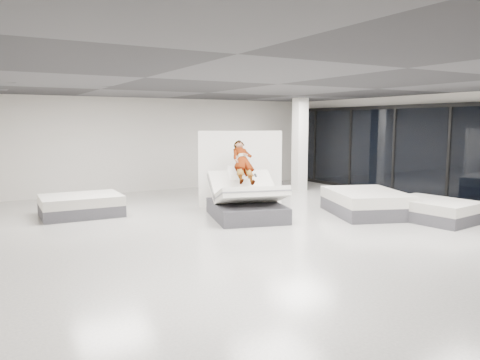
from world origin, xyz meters
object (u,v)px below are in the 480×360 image
(flat_bed_right_far, at_px, (366,203))
(flat_bed_right_near, at_px, (433,210))
(person, at_px, (243,168))
(divider_panel, at_px, (240,169))
(column, at_px, (300,145))
(flat_bed_left_far, at_px, (81,205))
(remote, at_px, (255,175))
(hero_bed, at_px, (246,202))

(flat_bed_right_far, height_order, flat_bed_right_near, flat_bed_right_far)
(person, height_order, flat_bed_right_near, person)
(divider_panel, height_order, column, column)
(person, relative_size, divider_panel, 0.66)
(person, relative_size, flat_bed_left_far, 0.78)
(flat_bed_left_far, bearing_deg, flat_bed_right_near, -33.74)
(remote, bearing_deg, person, 122.15)
(flat_bed_left_far, relative_size, column, 0.62)
(remote, height_order, column, column)
(flat_bed_right_near, bearing_deg, divider_panel, 127.63)
(hero_bed, xyz_separation_m, flat_bed_right_near, (3.78, -2.53, -0.16))
(remote, distance_m, flat_bed_left_far, 4.52)
(remote, distance_m, flat_bed_right_near, 4.40)
(person, distance_m, remote, 0.45)
(person, relative_size, column, 0.48)
(column, bearing_deg, person, -143.68)
(flat_bed_right_far, xyz_separation_m, flat_bed_left_far, (-6.43, 3.49, -0.04))
(hero_bed, xyz_separation_m, divider_panel, (0.68, 1.49, 0.65))
(flat_bed_right_near, bearing_deg, hero_bed, 146.18)
(person, distance_m, column, 4.94)
(person, height_order, divider_panel, divider_panel)
(flat_bed_right_near, xyz_separation_m, flat_bed_left_far, (-7.29, 4.87, 0.01))
(remote, relative_size, column, 0.04)
(flat_bed_right_far, bearing_deg, divider_panel, 130.23)
(person, bearing_deg, remote, -57.85)
(hero_bed, height_order, flat_bed_right_near, hero_bed)
(hero_bed, distance_m, flat_bed_right_near, 4.55)
(person, relative_size, flat_bed_right_near, 0.76)
(column, bearing_deg, remote, -139.28)
(hero_bed, xyz_separation_m, flat_bed_left_far, (-3.51, 2.34, -0.15))
(column, bearing_deg, flat_bed_left_far, -173.44)
(hero_bed, relative_size, flat_bed_left_far, 1.27)
(remote, xyz_separation_m, divider_panel, (0.48, 1.59, -0.00))
(flat_bed_left_far, distance_m, column, 7.73)
(person, xyz_separation_m, column, (3.97, 2.92, 0.36))
(remote, height_order, flat_bed_left_far, remote)
(hero_bed, distance_m, column, 5.30)
(flat_bed_right_near, bearing_deg, flat_bed_left_far, 146.26)
(person, distance_m, flat_bed_right_near, 4.75)
(divider_panel, xyz_separation_m, flat_bed_right_far, (2.23, -2.64, -0.76))
(remote, relative_size, divider_panel, 0.06)
(hero_bed, height_order, flat_bed_right_far, hero_bed)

